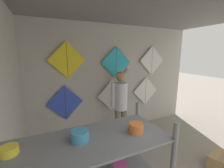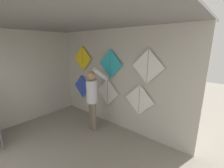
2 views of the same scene
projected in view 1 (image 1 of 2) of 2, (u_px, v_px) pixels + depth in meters
The scene contains 9 objects.
back_panel at pixel (111, 80), 3.95m from camera, with size 4.88×0.06×2.80m, color #BCB7AD.
shopkeeper at pixel (120, 101), 3.41m from camera, with size 0.45×0.59×1.82m.
cardboard_box at pixel (224, 164), 2.68m from camera, with size 0.54×0.49×0.30m.
kite_0 at pixel (65, 103), 3.46m from camera, with size 0.83×0.01×0.83m.
kite_1 at pixel (112, 95), 3.95m from camera, with size 0.83×0.01×0.83m.
kite_2 at pixel (146, 91), 4.39m from camera, with size 0.83×0.01×0.83m.
kite_3 at pixel (67, 60), 3.31m from camera, with size 0.83×0.01×0.83m.
kite_4 at pixel (116, 63), 3.82m from camera, with size 0.83×0.01×0.83m.
kite_5 at pixel (152, 61), 4.29m from camera, with size 0.83×0.01×0.83m.
Camera 1 is at (-1.62, 0.39, 2.10)m, focal length 24.00 mm.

